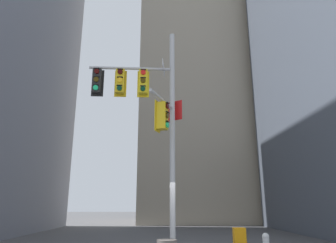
% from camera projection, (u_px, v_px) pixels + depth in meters
% --- Properties ---
extents(building_mid_block, '(12.65, 12.65, 43.93)m').
position_uv_depth(building_mid_block, '(197.00, 30.00, 36.76)').
color(building_mid_block, tan).
rests_on(building_mid_block, ground).
extents(signal_pole_assembly, '(3.76, 2.74, 8.70)m').
position_uv_depth(signal_pole_assembly, '(147.00, 108.00, 11.91)').
color(signal_pole_assembly, '#B2B2B5').
rests_on(signal_pole_assembly, ground).
extents(newspaper_box, '(0.45, 0.36, 0.86)m').
position_uv_depth(newspaper_box, '(240.00, 240.00, 11.49)').
color(newspaper_box, orange).
rests_on(newspaper_box, ground).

